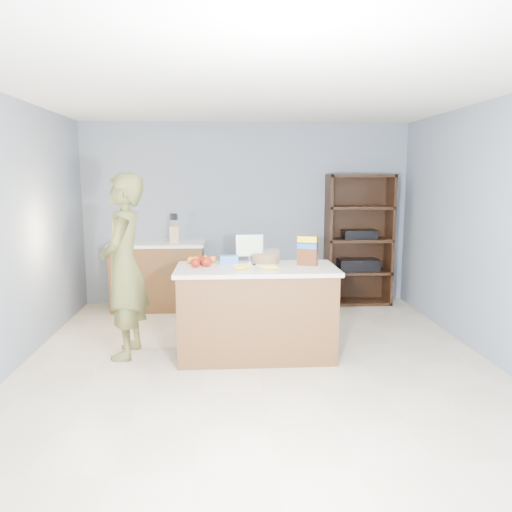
{
  "coord_description": "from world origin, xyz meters",
  "views": [
    {
      "loc": [
        -0.3,
        -4.46,
        1.77
      ],
      "look_at": [
        0.0,
        0.35,
        1.0
      ],
      "focal_mm": 35.0,
      "sensor_mm": 36.0,
      "label": 1
    }
  ],
  "objects": [
    {
      "name": "cereal_box",
      "position": [
        0.51,
        0.36,
        1.07
      ],
      "size": [
        0.21,
        0.15,
        0.29
      ],
      "color": "#592B14",
      "rests_on": "counter_peninsula"
    },
    {
      "name": "knife_block",
      "position": [
        -0.97,
        2.15,
        1.02
      ],
      "size": [
        0.12,
        0.1,
        0.31
      ],
      "color": "tan",
      "rests_on": "back_cabinet"
    },
    {
      "name": "walls",
      "position": [
        0.0,
        0.0,
        1.65
      ],
      "size": [
        4.52,
        5.02,
        2.51
      ],
      "color": "slate",
      "rests_on": "ground"
    },
    {
      "name": "bananas",
      "position": [
        -0.01,
        0.17,
        0.92
      ],
      "size": [
        0.44,
        0.18,
        0.04
      ],
      "color": "yellow",
      "rests_on": "counter_peninsula"
    },
    {
      "name": "salad_bowl",
      "position": [
        0.11,
        0.54,
        0.96
      ],
      "size": [
        0.3,
        0.3,
        0.13
      ],
      "color": "#267219",
      "rests_on": "counter_peninsula"
    },
    {
      "name": "apples",
      "position": [
        -0.52,
        0.37,
        0.94
      ],
      "size": [
        0.21,
        0.23,
        0.09
      ],
      "color": "maroon",
      "rests_on": "counter_peninsula"
    },
    {
      "name": "floor",
      "position": [
        0.0,
        0.0,
        0.0
      ],
      "size": [
        4.5,
        5.0,
        0.02
      ],
      "primitive_type": "cube",
      "color": "beige",
      "rests_on": "ground"
    },
    {
      "name": "counter_peninsula",
      "position": [
        0.0,
        0.3,
        0.42
      ],
      "size": [
        1.56,
        0.76,
        0.9
      ],
      "color": "brown",
      "rests_on": "ground"
    },
    {
      "name": "back_cabinet",
      "position": [
        -1.2,
        2.2,
        0.45
      ],
      "size": [
        1.24,
        0.62,
        0.9
      ],
      "color": "brown",
      "rests_on": "ground"
    },
    {
      "name": "tv",
      "position": [
        -0.05,
        0.6,
        1.06
      ],
      "size": [
        0.28,
        0.12,
        0.28
      ],
      "color": "silver",
      "rests_on": "counter_peninsula"
    },
    {
      "name": "envelopes",
      "position": [
        -0.01,
        0.42,
        0.9
      ],
      "size": [
        0.41,
        0.13,
        0.0
      ],
      "color": "white",
      "rests_on": "counter_peninsula"
    },
    {
      "name": "oranges",
      "position": [
        -0.54,
        0.53,
        0.94
      ],
      "size": [
        0.3,
        0.22,
        0.07
      ],
      "color": "orange",
      "rests_on": "counter_peninsula"
    },
    {
      "name": "person",
      "position": [
        -1.29,
        0.39,
        0.9
      ],
      "size": [
        0.46,
        0.68,
        1.8
      ],
      "primitive_type": "imported",
      "rotation": [
        0.0,
        0.0,
        -1.62
      ],
      "color": "brown",
      "rests_on": "ground"
    },
    {
      "name": "shelving_unit",
      "position": [
        1.55,
        2.35,
        0.86
      ],
      "size": [
        0.9,
        0.4,
        1.8
      ],
      "color": "black",
      "rests_on": "ground"
    },
    {
      "name": "blue_carton",
      "position": [
        -0.26,
        0.52,
        0.94
      ],
      "size": [
        0.18,
        0.12,
        0.08
      ],
      "primitive_type": "cube",
      "rotation": [
        0.0,
        0.0,
        0.01
      ],
      "color": "blue",
      "rests_on": "counter_peninsula"
    }
  ]
}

